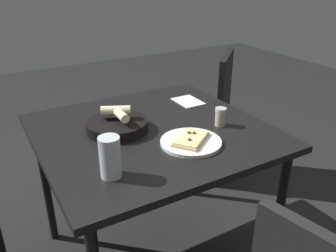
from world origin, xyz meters
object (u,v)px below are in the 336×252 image
Objects in this scene: dining_table at (152,143)px; pizza_plate at (191,141)px; bread_basket at (117,124)px; chair_near at (206,106)px; pepper_shaker at (220,118)px; beer_glass at (110,160)px.

pizza_plate reaches higher than dining_table.
pizza_plate is 0.93× the size of bread_basket.
dining_table is 3.89× the size of pizza_plate.
dining_table is 0.18m from bread_basket.
bread_basket is at bearing 120.52° from chair_near.
pepper_shaker is 0.09× the size of chair_near.
pepper_shaker is at bearing -112.90° from dining_table.
beer_glass is (-0.26, 0.29, 0.13)m from dining_table.
chair_near is at bearing -39.91° from pizza_plate.
beer_glass reaches higher than chair_near.
pepper_shaker is 0.85m from chair_near.
beer_glass is (-0.33, 0.16, 0.03)m from bread_basket.
pizza_plate is 0.34m from bread_basket.
bread_basket is at bearing 37.96° from pizza_plate.
pepper_shaker is at bearing -68.69° from pizza_plate.
pepper_shaker is (-0.18, -0.42, 0.01)m from bread_basket.
bread_basket is (0.27, 0.21, 0.02)m from pizza_plate.
chair_near is at bearing -51.62° from dining_table.
beer_glass reaches higher than dining_table.
chair_near is at bearing -59.48° from bread_basket.
dining_table is 0.32m from pepper_shaker.
pepper_shaker is at bearing 147.81° from chair_near.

